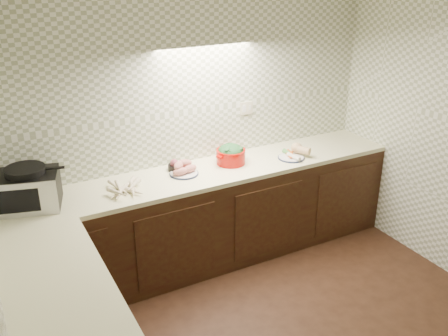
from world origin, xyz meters
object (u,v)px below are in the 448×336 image
dutch_oven (231,154)px  toaster_oven (28,189)px  veg_plate (294,152)px  sweet_potato_plate (183,169)px  onion_bowl (176,166)px  parsnip_pile (127,188)px

dutch_oven → toaster_oven: bearing=163.1°
dutch_oven → veg_plate: bearing=-30.1°
toaster_oven → veg_plate: toaster_oven is taller
sweet_potato_plate → veg_plate: 1.08m
veg_plate → sweet_potato_plate: bearing=173.8°
sweet_potato_plate → onion_bowl: 0.12m
parsnip_pile → sweet_potato_plate: bearing=9.6°
dutch_oven → veg_plate: size_ratio=1.04×
parsnip_pile → veg_plate: bearing=-0.9°
toaster_oven → onion_bowl: bearing=21.1°
dutch_oven → veg_plate: (0.60, -0.13, -0.05)m
onion_bowl → dutch_oven: bearing=-10.9°
sweet_potato_plate → veg_plate: same height
sweet_potato_plate → dutch_oven: size_ratio=0.76×
parsnip_pile → dutch_oven: 1.02m
parsnip_pile → onion_bowl: onion_bowl is taller
onion_bowl → dutch_oven: 0.51m
sweet_potato_plate → veg_plate: (1.08, -0.12, -0.00)m
toaster_oven → dutch_oven: toaster_oven is taller
toaster_oven → veg_plate: bearing=12.9°
parsnip_pile → sweet_potato_plate: 0.54m
sweet_potato_plate → veg_plate: bearing=-6.2°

